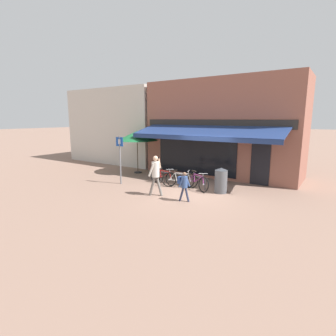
{
  "coord_description": "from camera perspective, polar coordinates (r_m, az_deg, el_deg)",
  "views": [
    {
      "loc": [
        5.26,
        -9.71,
        3.2
      ],
      "look_at": [
        -1.03,
        -0.31,
        1.05
      ],
      "focal_mm": 28.0,
      "sensor_mm": 36.0,
      "label": 1
    }
  ],
  "objects": [
    {
      "name": "bike_rack_rail",
      "position": [
        12.53,
        3.01,
        -1.9
      ],
      "size": [
        2.56,
        0.04,
        0.57
      ],
      "color": "#47494F",
      "rests_on": "ground_plane"
    },
    {
      "name": "shop_front",
      "position": [
        15.42,
        11.85,
        8.49
      ],
      "size": [
        8.6,
        4.84,
        5.31
      ],
      "color": "#8E5647",
      "rests_on": "ground_plane"
    },
    {
      "name": "neighbour_building",
      "position": [
        20.4,
        -9.79,
        8.99
      ],
      "size": [
        7.49,
        4.0,
        5.25
      ],
      "color": "beige",
      "rests_on": "ground_plane"
    },
    {
      "name": "pedestrian_child",
      "position": [
        10.17,
        3.44,
        -3.3
      ],
      "size": [
        0.48,
        0.38,
        1.18
      ],
      "rotation": [
        0.0,
        0.0,
        -0.07
      ],
      "color": "#282D47",
      "rests_on": "ground_plane"
    },
    {
      "name": "bicycle_silver",
      "position": [
        12.27,
        2.55,
        -2.56
      ],
      "size": [
        1.66,
        0.74,
        0.84
      ],
      "rotation": [
        -0.07,
        0.0,
        0.33
      ],
      "color": "black",
      "rests_on": "ground_plane"
    },
    {
      "name": "litter_bin",
      "position": [
        11.6,
        11.44,
        -2.64
      ],
      "size": [
        0.55,
        0.55,
        1.11
      ],
      "color": "#515459",
      "rests_on": "ground_plane"
    },
    {
      "name": "pedestrian_adult",
      "position": [
        10.86,
        -2.73,
        -0.67
      ],
      "size": [
        0.56,
        0.58,
        1.7
      ],
      "rotation": [
        0.0,
        0.0,
        0.11
      ],
      "color": "slate",
      "rests_on": "ground_plane"
    },
    {
      "name": "bicycle_purple",
      "position": [
        11.98,
        6.2,
        -2.94
      ],
      "size": [
        1.63,
        0.87,
        0.86
      ],
      "rotation": [
        -0.11,
        0.0,
        -0.45
      ],
      "color": "black",
      "rests_on": "ground_plane"
    },
    {
      "name": "bicycle_red",
      "position": [
        12.95,
        -1.08,
        -1.92
      ],
      "size": [
        1.69,
        0.52,
        0.83
      ],
      "rotation": [
        -0.13,
        0.0,
        -0.14
      ],
      "color": "black",
      "rests_on": "ground_plane"
    },
    {
      "name": "cafe_parasol",
      "position": [
        15.47,
        -6.73,
        6.97
      ],
      "size": [
        2.44,
        2.44,
        2.48
      ],
      "color": "#4C3D2D",
      "rests_on": "ground_plane"
    },
    {
      "name": "parking_sign",
      "position": [
        12.96,
        -10.41,
        2.85
      ],
      "size": [
        0.44,
        0.07,
        2.37
      ],
      "color": "slate",
      "rests_on": "ground_plane"
    },
    {
      "name": "ground_plane",
      "position": [
        11.5,
        5.16,
        -5.44
      ],
      "size": [
        160.0,
        160.0,
        0.0
      ],
      "primitive_type": "plane",
      "color": "#846656"
    }
  ]
}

